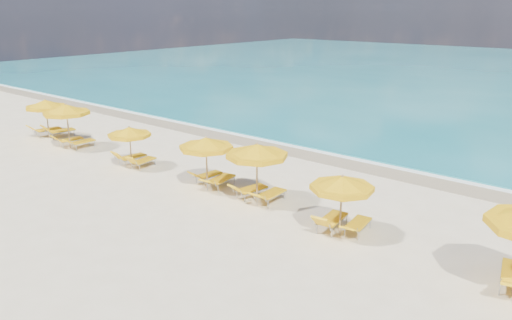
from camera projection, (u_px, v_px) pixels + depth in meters
The scene contains 22 objects.
ground_plane at pixel (233, 196), 20.51m from camera, with size 120.00×120.00×0.00m, color beige.
wet_sand_band at pixel (328, 156), 25.95m from camera, with size 120.00×2.60×0.01m, color tan.
foam_line at pixel (336, 153), 26.54m from camera, with size 120.00×1.20×0.03m, color white.
whitecap_near at pixel (328, 113), 36.67m from camera, with size 14.00×0.36×0.05m, color white.
umbrella_0 at pixel (45, 105), 29.12m from camera, with size 2.48×2.48×2.33m.
umbrella_1 at pixel (66, 110), 26.81m from camera, with size 2.61×2.61×2.51m.
umbrella_2 at pixel (129, 132), 23.62m from camera, with size 2.08×2.08×2.07m.
umbrella_3 at pixel (206, 144), 20.82m from camera, with size 2.60×2.60×2.31m.
umbrella_4 at pixel (257, 151), 19.25m from camera, with size 2.56×2.56×2.47m.
umbrella_5 at pixel (342, 184), 16.44m from camera, with size 2.57×2.57×2.18m.
lounger_0_left at pixel (48, 132), 30.05m from camera, with size 0.91×1.97×0.82m.
lounger_0_right at pixel (61, 133), 29.74m from camera, with size 0.92×1.94×0.90m.
lounger_1_left at pixel (70, 142), 27.89m from camera, with size 0.78×1.75×0.75m.
lounger_1_right at pixel (82, 144), 27.45m from camera, with size 0.58×1.73×0.70m.
lounger_2_left at pixel (132, 160), 24.63m from camera, with size 0.69×1.74×0.84m.
lounger_2_right at pixel (143, 163), 24.11m from camera, with size 0.79×1.68×0.78m.
lounger_3_left at pixel (208, 178), 22.12m from camera, with size 0.70×1.66×0.68m.
lounger_3_right at pixel (220, 183), 21.41m from camera, with size 0.87×1.97×0.71m.
lounger_4_left at pixel (251, 192), 20.32m from camera, with size 0.86×1.79×0.76m.
lounger_4_right at pixel (271, 197), 19.77m from camera, with size 0.67×1.84×0.71m.
lounger_5_left at pixel (331, 223), 17.35m from camera, with size 0.84×1.91×0.87m.
lounger_5_right at pixel (357, 228), 17.08m from camera, with size 0.79×1.81×0.64m.
Camera 1 is at (12.97, -14.14, 7.44)m, focal length 35.00 mm.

